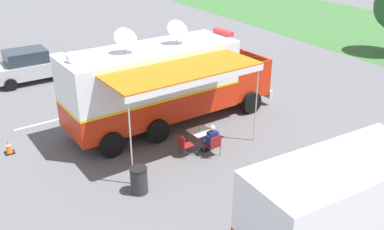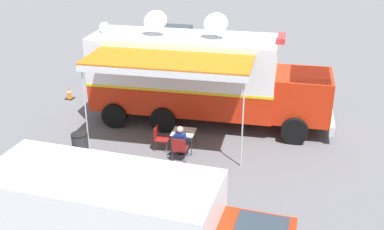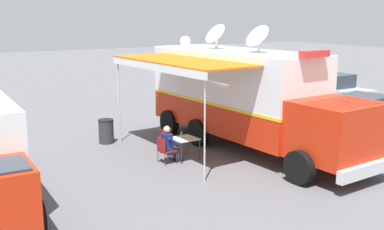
% 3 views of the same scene
% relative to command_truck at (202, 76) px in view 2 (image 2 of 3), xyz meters
% --- Properties ---
extents(ground_plane, '(100.00, 100.00, 0.00)m').
position_rel_command_truck_xyz_m(ground_plane, '(0.01, -0.75, -1.95)').
color(ground_plane, '#5B5B60').
extents(lot_stripe, '(0.42, 4.80, 0.01)m').
position_rel_command_truck_xyz_m(lot_stripe, '(-2.94, -3.53, -1.94)').
color(lot_stripe, silver).
rests_on(lot_stripe, ground).
extents(command_truck, '(5.32, 9.62, 4.53)m').
position_rel_command_truck_xyz_m(command_truck, '(0.00, 0.00, 0.00)').
color(command_truck, red).
rests_on(command_truck, ground).
extents(folding_table, '(0.85, 0.85, 0.73)m').
position_rel_command_truck_xyz_m(folding_table, '(2.58, -0.00, -1.27)').
color(folding_table, silver).
rests_on(folding_table, ground).
extents(water_bottle, '(0.07, 0.07, 0.22)m').
position_rel_command_truck_xyz_m(water_bottle, '(2.67, -0.05, -1.11)').
color(water_bottle, '#3F9959').
rests_on(water_bottle, folding_table).
extents(folding_chair_at_table, '(0.51, 0.51, 0.87)m').
position_rel_command_truck_xyz_m(folding_chair_at_table, '(3.38, 0.09, -1.43)').
color(folding_chair_at_table, maroon).
rests_on(folding_chair_at_table, ground).
extents(folding_chair_beside_table, '(0.51, 0.51, 0.87)m').
position_rel_command_truck_xyz_m(folding_chair_beside_table, '(2.76, -0.85, -1.43)').
color(folding_chair_beside_table, maroon).
rests_on(folding_chair_beside_table, ground).
extents(seated_responder, '(0.68, 0.58, 1.25)m').
position_rel_command_truck_xyz_m(seated_responder, '(3.20, 0.08, -1.30)').
color(seated_responder, navy).
rests_on(seated_responder, ground).
extents(trash_bin, '(0.57, 0.57, 0.91)m').
position_rel_command_truck_xyz_m(trash_bin, '(4.08, -3.30, -1.49)').
color(trash_bin, '#2D2D33').
rests_on(trash_bin, ground).
extents(traffic_cone, '(0.36, 0.36, 0.58)m').
position_rel_command_truck_xyz_m(traffic_cone, '(-0.85, -6.46, -1.67)').
color(traffic_cone, black).
rests_on(traffic_cone, ground).
extents(support_truck, '(2.47, 6.85, 2.70)m').
position_rel_command_truck_xyz_m(support_truck, '(9.16, 0.59, -0.56)').
color(support_truck, white).
rests_on(support_truck, ground).
extents(car_behind_truck, '(4.43, 2.50, 1.76)m').
position_rel_command_truck_xyz_m(car_behind_truck, '(-4.46, 1.42, -1.07)').
color(car_behind_truck, '#2D2D33').
rests_on(car_behind_truck, ground).
extents(car_far_corner, '(2.14, 4.27, 1.76)m').
position_rel_command_truck_xyz_m(car_far_corner, '(-8.63, -3.90, -1.07)').
color(car_far_corner, '#B2B5BA').
rests_on(car_far_corner, ground).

